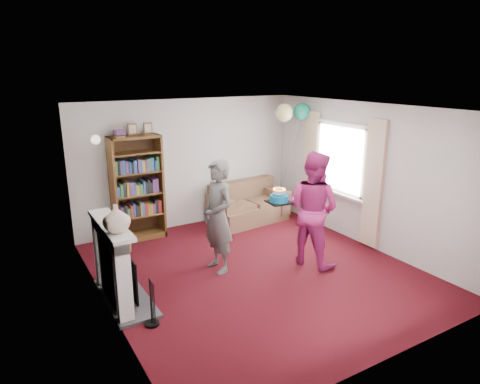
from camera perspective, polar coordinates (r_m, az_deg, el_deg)
ground at (r=6.78m, az=2.22°, el=-10.46°), size 5.00×5.00×0.00m
wall_back at (r=8.47m, az=-6.93°, el=3.82°), size 4.50×0.02×2.50m
wall_left at (r=5.49m, az=-17.94°, el=-3.61°), size 0.02×5.00×2.50m
wall_right at (r=7.75m, az=16.53°, el=2.12°), size 0.02×5.00×2.50m
ceiling at (r=6.09m, az=2.47°, el=11.14°), size 4.50×5.00×0.01m
fireplace at (r=5.97m, az=-16.14°, el=-9.51°), size 0.55×1.80×1.12m
window_bay at (r=8.13m, az=13.17°, el=2.65°), size 0.14×2.02×2.20m
wall_sconce at (r=7.70m, az=-18.70°, el=6.65°), size 0.16×0.23×0.16m
bookcase at (r=7.98m, az=-13.61°, el=0.40°), size 0.90×0.42×2.12m
sofa at (r=8.82m, az=0.96°, el=-1.89°), size 1.54×0.81×0.81m
wicker_basket at (r=7.66m, az=-15.78°, el=-6.60°), size 0.38×0.38×0.35m
person_striped at (r=6.50m, az=-2.95°, el=-3.30°), size 0.46×0.66×1.75m
person_magenta at (r=6.82m, az=9.67°, el=-2.22°), size 0.95×1.07×1.83m
birthday_cake at (r=6.54m, az=5.23°, el=-0.86°), size 0.34×0.34×0.22m
balloons at (r=8.57m, az=7.10°, el=10.51°), size 0.79×0.35×1.76m
mantel_vase at (r=5.36m, az=-16.16°, el=-3.38°), size 0.38×0.38×0.34m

